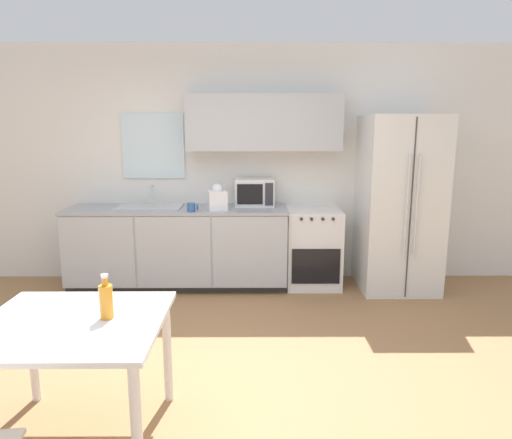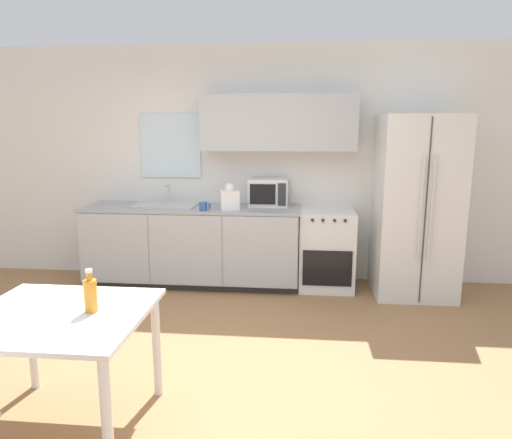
% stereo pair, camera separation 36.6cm
% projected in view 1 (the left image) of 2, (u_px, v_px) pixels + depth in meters
% --- Properties ---
extents(ground_plane, '(12.00, 12.00, 0.00)m').
position_uv_depth(ground_plane, '(208.00, 377.00, 3.30)').
color(ground_plane, '#9E7047').
extents(wall_back, '(12.00, 0.38, 2.70)m').
position_uv_depth(wall_back, '(230.00, 159.00, 5.28)').
color(wall_back, silver).
rests_on(wall_back, ground_plane).
extents(kitchen_counter, '(2.44, 0.67, 0.90)m').
position_uv_depth(kitchen_counter, '(179.00, 247.00, 5.15)').
color(kitchen_counter, '#333333').
rests_on(kitchen_counter, ground_plane).
extents(oven_range, '(0.60, 0.62, 0.88)m').
position_uv_depth(oven_range, '(313.00, 247.00, 5.18)').
color(oven_range, white).
rests_on(oven_range, ground_plane).
extents(refrigerator, '(0.82, 0.82, 1.91)m').
position_uv_depth(refrigerator, '(399.00, 204.00, 5.00)').
color(refrigerator, silver).
rests_on(refrigerator, ground_plane).
extents(kitchen_sink, '(0.70, 0.42, 0.23)m').
position_uv_depth(kitchen_sink, '(150.00, 206.00, 5.06)').
color(kitchen_sink, '#B7BABC').
rests_on(kitchen_sink, kitchen_counter).
extents(microwave, '(0.44, 0.32, 0.31)m').
position_uv_depth(microwave, '(255.00, 192.00, 5.16)').
color(microwave, silver).
rests_on(microwave, kitchen_counter).
extents(coffee_mug, '(0.12, 0.09, 0.09)m').
position_uv_depth(coffee_mug, '(192.00, 207.00, 4.82)').
color(coffee_mug, '#335999').
rests_on(coffee_mug, kitchen_counter).
extents(grocery_bag_0, '(0.23, 0.21, 0.28)m').
position_uv_depth(grocery_bag_0, '(217.00, 199.00, 4.90)').
color(grocery_bag_0, white).
rests_on(grocery_bag_0, kitchen_counter).
extents(dining_table, '(1.00, 0.91, 0.73)m').
position_uv_depth(dining_table, '(73.00, 339.00, 2.52)').
color(dining_table, white).
rests_on(dining_table, ground_plane).
extents(drink_bottle, '(0.08, 0.08, 0.25)m').
position_uv_depth(drink_bottle, '(106.00, 300.00, 2.52)').
color(drink_bottle, orange).
rests_on(drink_bottle, dining_table).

